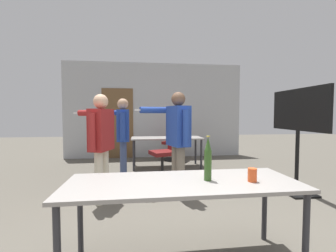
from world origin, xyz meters
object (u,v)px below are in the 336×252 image
object	(u,v)px
office_chair_side_rolled	(175,144)
beer_bottle	(208,160)
person_right_polo	(122,131)
office_chair_far_right	(166,154)
person_far_watching	(100,137)
tv_screen	(298,126)
person_center_tall	(177,134)
drink_cup	(252,175)

from	to	relation	value
office_chair_side_rolled	beer_bottle	size ratio (longest dim) A/B	2.53
person_right_polo	beer_bottle	size ratio (longest dim) A/B	4.22
office_chair_far_right	person_far_watching	bearing A→B (deg)	122.84
person_right_polo	office_chair_side_rolled	size ratio (longest dim) A/B	1.67
person_right_polo	office_chair_side_rolled	bearing A→B (deg)	-39.56
tv_screen	person_center_tall	xyz separation A→B (m)	(-1.96, 0.12, -0.12)
office_chair_far_right	drink_cup	world-z (taller)	office_chair_far_right
office_chair_far_right	beer_bottle	xyz separation A→B (m)	(0.03, -2.90, 0.47)
person_far_watching	person_right_polo	bearing A→B (deg)	7.96
office_chair_side_rolled	drink_cup	size ratio (longest dim) A/B	8.57
tv_screen	drink_cup	world-z (taller)	tv_screen
person_far_watching	drink_cup	size ratio (longest dim) A/B	14.15
tv_screen	drink_cup	bearing A→B (deg)	-45.29
drink_cup	office_chair_side_rolled	bearing A→B (deg)	89.54
tv_screen	person_far_watching	world-z (taller)	tv_screen
office_chair_side_rolled	office_chair_far_right	bearing A→B (deg)	-162.58
person_far_watching	office_chair_side_rolled	size ratio (longest dim) A/B	1.65
person_far_watching	office_chair_far_right	size ratio (longest dim) A/B	1.69
tv_screen	person_right_polo	size ratio (longest dim) A/B	1.07
tv_screen	person_far_watching	distance (m)	3.12
person_right_polo	office_chair_side_rolled	xyz separation A→B (m)	(1.30, 1.75, -0.51)
person_far_watching	person_right_polo	distance (m)	1.12
person_center_tall	office_chair_side_rolled	bearing A→B (deg)	-24.33
tv_screen	person_right_polo	world-z (taller)	tv_screen
person_right_polo	beer_bottle	bearing A→B (deg)	-163.60
beer_bottle	office_chair_side_rolled	bearing A→B (deg)	84.85
tv_screen	person_center_tall	bearing A→B (deg)	-93.60
person_far_watching	person_center_tall	size ratio (longest dim) A/B	0.96
office_chair_side_rolled	beer_bottle	world-z (taller)	beer_bottle
office_chair_far_right	beer_bottle	world-z (taller)	beer_bottle
beer_bottle	person_far_watching	bearing A→B (deg)	127.01
tv_screen	beer_bottle	distance (m)	2.50
person_far_watching	tv_screen	bearing A→B (deg)	-70.03
person_center_tall	office_chair_side_rolled	xyz separation A→B (m)	(0.38, 2.71, -0.53)
person_far_watching	beer_bottle	bearing A→B (deg)	-123.21
drink_cup	office_chair_far_right	bearing A→B (deg)	97.51
person_far_watching	office_chair_far_right	bearing A→B (deg)	-18.86
beer_bottle	tv_screen	bearing A→B (deg)	37.63
person_far_watching	office_chair_side_rolled	xyz separation A→B (m)	(1.53, 2.84, -0.50)
office_chair_far_right	drink_cup	size ratio (longest dim) A/B	8.36
drink_cup	person_right_polo	bearing A→B (deg)	115.29
beer_bottle	person_right_polo	bearing A→B (deg)	109.27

